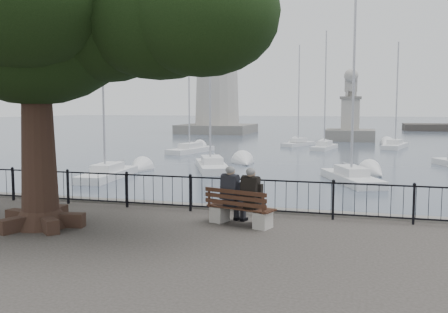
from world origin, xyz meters
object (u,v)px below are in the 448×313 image
(bench, at_px, (240,212))
(tree, at_px, (64,9))
(lighthouse, at_px, (217,43))
(person_right, at_px, (253,199))
(lion_monument, at_px, (350,123))
(person_left, at_px, (233,197))

(bench, bearing_deg, tree, -161.51)
(tree, bearing_deg, lighthouse, 103.38)
(bench, relative_size, person_right, 1.25)
(bench, xyz_separation_m, lighthouse, (-18.78, 60.79, 12.17))
(lion_monument, bearing_deg, lighthouse, 148.91)
(tree, bearing_deg, lion_monument, 84.04)
(person_right, distance_m, lighthouse, 64.82)
(person_left, relative_size, tree, 0.15)
(person_right, distance_m, tree, 6.49)
(person_left, distance_m, lion_monument, 48.57)
(person_left, distance_m, lighthouse, 64.48)
(bench, bearing_deg, person_right, -0.70)
(tree, distance_m, lion_monument, 50.51)
(lighthouse, height_order, lion_monument, lighthouse)
(lion_monument, bearing_deg, person_right, -91.02)
(bench, xyz_separation_m, person_right, (0.35, -0.00, 0.36))
(person_left, height_order, lighthouse, lighthouse)
(person_left, relative_size, person_right, 1.00)
(bench, height_order, lion_monument, lion_monument)
(lighthouse, distance_m, lion_monument, 25.99)
(bench, xyz_separation_m, tree, (-4.01, -1.34, 4.97))
(lighthouse, bearing_deg, person_left, -72.97)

